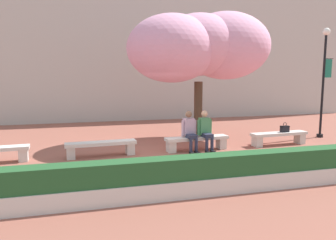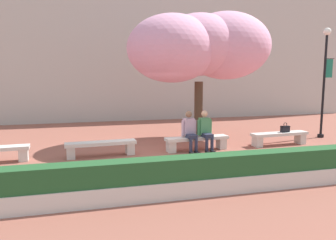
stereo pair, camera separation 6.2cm
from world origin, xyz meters
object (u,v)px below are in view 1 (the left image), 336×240
(stone_bench_near_west, at_px, (101,146))
(cherry_tree_main, at_px, (200,47))
(lamp_post_with_banner, at_px, (324,73))
(stone_bench_near_east, at_px, (279,136))
(handbag, at_px, (285,128))
(person_seated_left, at_px, (190,130))
(person_seated_right, at_px, (205,129))
(stone_bench_center, at_px, (197,141))

(stone_bench_near_west, relative_size, cherry_tree_main, 0.39)
(stone_bench_near_west, relative_size, lamp_post_with_banner, 0.50)
(stone_bench_near_east, bearing_deg, lamp_post_with_banner, 19.41)
(handbag, height_order, lamp_post_with_banner, lamp_post_with_banner)
(stone_bench_near_east, distance_m, lamp_post_with_banner, 3.39)
(person_seated_left, distance_m, handbag, 3.53)
(handbag, distance_m, lamp_post_with_banner, 3.06)
(cherry_tree_main, height_order, lamp_post_with_banner, cherry_tree_main)
(person_seated_right, xyz_separation_m, lamp_post_with_banner, (5.21, 0.91, 1.81))
(handbag, bearing_deg, stone_bench_near_west, -179.96)
(stone_bench_near_east, bearing_deg, person_seated_left, -179.08)
(stone_bench_center, relative_size, handbag, 6.24)
(person_seated_right, bearing_deg, stone_bench_near_east, 1.10)
(person_seated_left, bearing_deg, cherry_tree_main, 59.66)
(stone_bench_near_east, xyz_separation_m, person_seated_right, (-2.77, -0.05, 0.39))
(person_seated_right, relative_size, lamp_post_with_banner, 0.31)
(cherry_tree_main, distance_m, lamp_post_with_banner, 4.97)
(stone_bench_center, bearing_deg, cherry_tree_main, 66.77)
(stone_bench_near_east, height_order, handbag, handbag)
(stone_bench_near_west, height_order, cherry_tree_main, cherry_tree_main)
(stone_bench_near_west, distance_m, lamp_post_with_banner, 8.85)
(person_seated_left, relative_size, handbag, 3.81)
(person_seated_left, xyz_separation_m, handbag, (3.53, 0.06, -0.12))
(stone_bench_near_west, xyz_separation_m, person_seated_right, (3.32, -0.05, 0.39))
(person_seated_right, bearing_deg, stone_bench_center, 168.94)
(stone_bench_center, relative_size, stone_bench_near_east, 1.00)
(stone_bench_near_west, bearing_deg, handbag, 0.04)
(stone_bench_near_east, distance_m, cherry_tree_main, 4.21)
(lamp_post_with_banner, bearing_deg, person_seated_right, -170.07)
(stone_bench_center, bearing_deg, stone_bench_near_west, 180.00)
(person_seated_left, height_order, cherry_tree_main, cherry_tree_main)
(stone_bench_center, distance_m, stone_bench_near_east, 3.05)
(stone_bench_near_west, distance_m, stone_bench_near_east, 6.09)
(stone_bench_near_west, height_order, person_seated_right, person_seated_right)
(stone_bench_near_west, height_order, stone_bench_center, same)
(stone_bench_near_east, relative_size, person_seated_right, 1.64)
(stone_bench_near_west, height_order, person_seated_left, person_seated_left)
(person_seated_right, bearing_deg, handbag, 1.12)
(handbag, height_order, cherry_tree_main, cherry_tree_main)
(person_seated_right, xyz_separation_m, cherry_tree_main, (0.36, 1.54, 2.73))
(stone_bench_near_east, height_order, cherry_tree_main, cherry_tree_main)
(person_seated_left, xyz_separation_m, lamp_post_with_banner, (5.75, 0.91, 1.81))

